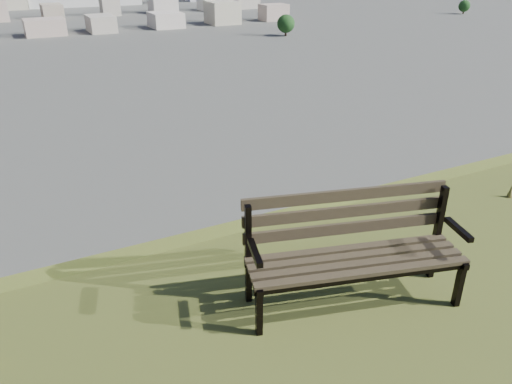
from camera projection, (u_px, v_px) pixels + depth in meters
park_bench at (352, 244)px, 4.55m from camera, size 2.06×1.12×1.03m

